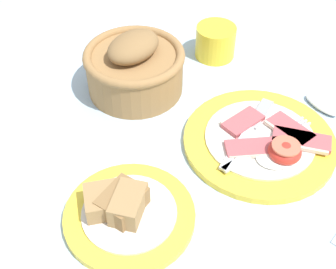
% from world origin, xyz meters
% --- Properties ---
extents(ground_plane, '(3.00, 3.00, 0.00)m').
position_xyz_m(ground_plane, '(0.00, 0.00, 0.00)').
color(ground_plane, '#A3BCD1').
extents(breakfast_plate, '(0.25, 0.25, 0.04)m').
position_xyz_m(breakfast_plate, '(0.07, 0.01, 0.01)').
color(breakfast_plate, yellow).
rests_on(breakfast_plate, ground_plane).
extents(bread_plate, '(0.19, 0.19, 0.05)m').
position_xyz_m(bread_plate, '(-0.19, 0.01, 0.02)').
color(bread_plate, yellow).
rests_on(bread_plate, ground_plane).
extents(sugar_cup, '(0.08, 0.08, 0.06)m').
position_xyz_m(sugar_cup, '(0.15, 0.26, 0.03)').
color(sugar_cup, yellow).
rests_on(sugar_cup, ground_plane).
extents(bread_basket, '(0.18, 0.18, 0.11)m').
position_xyz_m(bread_basket, '(-0.04, 0.25, 0.05)').
color(bread_basket, olive).
rests_on(bread_basket, ground_plane).
extents(teaspoon_by_saucer, '(0.03, 0.19, 0.01)m').
position_xyz_m(teaspoon_by_saucer, '(0.22, -0.00, 0.01)').
color(teaspoon_by_saucer, silver).
rests_on(teaspoon_by_saucer, ground_plane).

